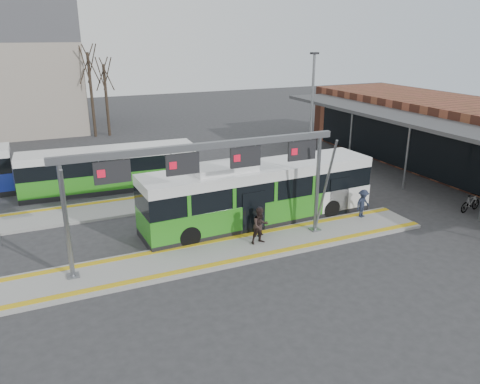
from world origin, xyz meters
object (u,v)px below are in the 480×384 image
(passenger_c, at_px, (363,203))
(passenger_b, at_px, (260,226))
(hero_bus, at_px, (259,194))
(passenger_a, at_px, (260,221))
(gantry, at_px, (208,166))

(passenger_c, bearing_deg, passenger_b, 171.23)
(hero_bus, height_order, passenger_a, hero_bus)
(hero_bus, bearing_deg, gantry, -148.89)
(gantry, bearing_deg, passenger_c, 3.31)
(gantry, height_order, hero_bus, gantry)
(hero_bus, relative_size, passenger_c, 8.22)
(passenger_a, relative_size, passenger_c, 0.98)
(hero_bus, height_order, passenger_b, hero_bus)
(hero_bus, xyz_separation_m, passenger_c, (5.45, -1.98, -0.69))
(gantry, relative_size, passenger_b, 7.16)
(passenger_a, xyz_separation_m, passenger_c, (6.32, -0.04, 0.01))
(hero_bus, xyz_separation_m, passenger_b, (-1.27, -2.73, -0.57))
(passenger_a, height_order, passenger_c, passenger_c)
(hero_bus, bearing_deg, passenger_c, -22.41)
(passenger_a, xyz_separation_m, passenger_b, (-0.41, -0.78, 0.13))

